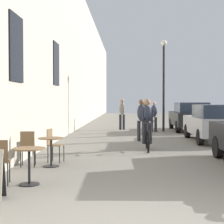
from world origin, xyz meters
TOP-DOWN VIEW (x-y plane):
  - building_facade_left at (-3.45, 14.00)m, footprint 0.54×68.00m
  - cafe_table_near at (-2.29, 2.59)m, footprint 0.64×0.64m
  - cafe_chair_near_toward_street at (-2.85, 2.51)m, footprint 0.45×0.45m
  - cafe_table_mid at (-2.27, 4.55)m, footprint 0.64×0.64m
  - cafe_chair_mid_toward_street at (-2.35, 5.19)m, footprint 0.45×0.45m
  - cafe_chair_mid_toward_wall at (-2.84, 4.48)m, footprint 0.44×0.44m
  - cyclist_on_bicycle at (0.31, 7.73)m, footprint 0.52×1.76m
  - pedestrian_near at (0.22, 10.34)m, footprint 0.35×0.26m
  - pedestrian_mid at (0.52, 12.88)m, footprint 0.35×0.25m
  - pedestrian_far at (1.08, 14.83)m, footprint 0.34×0.24m
  - pedestrian_furthest at (-0.62, 16.27)m, footprint 0.37×0.29m
  - street_lamp at (1.62, 15.12)m, footprint 0.32×0.32m
  - parked_car_second at (3.12, 10.33)m, footprint 1.77×4.19m
  - parked_car_third at (3.10, 15.54)m, footprint 1.89×4.39m

SIDE VIEW (x-z plane):
  - cafe_chair_near_toward_street at x=-2.85m, z-range 0.07..0.96m
  - cafe_chair_mid_toward_street at x=-2.35m, z-range 0.07..0.96m
  - cafe_chair_mid_toward_wall at x=-2.84m, z-range 0.07..0.96m
  - cafe_table_near at x=-2.29m, z-range 0.16..0.88m
  - cafe_table_mid at x=-2.27m, z-range 0.16..0.88m
  - parked_car_second at x=3.12m, z-range 0.03..1.52m
  - parked_car_third at x=3.10m, z-range 0.03..1.58m
  - cyclist_on_bicycle at x=0.31m, z-range -0.06..1.68m
  - pedestrian_mid at x=0.52m, z-range 0.10..1.69m
  - pedestrian_far at x=1.08m, z-range 0.10..1.70m
  - pedestrian_near at x=0.22m, z-range 0.11..1.81m
  - pedestrian_furthest at x=-0.62m, z-range 0.11..1.88m
  - street_lamp at x=1.62m, z-range 0.66..5.56m
  - building_facade_left at x=-3.45m, z-range 0.00..8.58m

